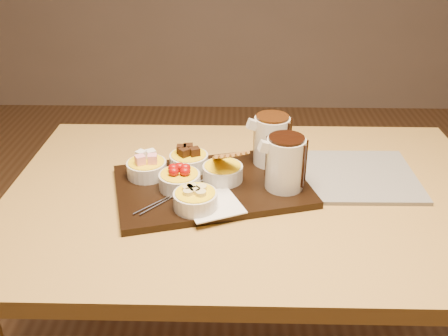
{
  "coord_description": "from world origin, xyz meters",
  "views": [
    {
      "loc": [
        -0.04,
        -1.06,
        1.38
      ],
      "look_at": [
        -0.07,
        0.0,
        0.81
      ],
      "focal_mm": 40.0,
      "sensor_mm": 36.0,
      "label": 1
    }
  ],
  "objects_px": {
    "serving_board": "(212,186)",
    "pitcher_milk_chocolate": "(271,141)",
    "bowl_strawberries": "(180,181)",
    "pitcher_dark_chocolate": "(285,164)",
    "newspaper": "(348,176)",
    "dining_table": "(250,223)"
  },
  "relations": [
    {
      "from": "serving_board",
      "to": "pitcher_dark_chocolate",
      "type": "relative_size",
      "value": 3.64
    },
    {
      "from": "pitcher_dark_chocolate",
      "to": "serving_board",
      "type": "bearing_deg",
      "value": 160.02
    },
    {
      "from": "pitcher_milk_chocolate",
      "to": "bowl_strawberries",
      "type": "bearing_deg",
      "value": -163.61
    },
    {
      "from": "serving_board",
      "to": "pitcher_milk_chocolate",
      "type": "height_order",
      "value": "pitcher_milk_chocolate"
    },
    {
      "from": "serving_board",
      "to": "pitcher_milk_chocolate",
      "type": "xyz_separation_m",
      "value": [
        0.15,
        0.11,
        0.07
      ]
    },
    {
      "from": "pitcher_dark_chocolate",
      "to": "pitcher_milk_chocolate",
      "type": "relative_size",
      "value": 1.0
    },
    {
      "from": "dining_table",
      "to": "pitcher_dark_chocolate",
      "type": "relative_size",
      "value": 9.5
    },
    {
      "from": "serving_board",
      "to": "pitcher_dark_chocolate",
      "type": "xyz_separation_m",
      "value": [
        0.17,
        -0.01,
        0.07
      ]
    },
    {
      "from": "serving_board",
      "to": "pitcher_dark_chocolate",
      "type": "distance_m",
      "value": 0.19
    },
    {
      "from": "bowl_strawberries",
      "to": "newspaper",
      "type": "bearing_deg",
      "value": 12.48
    },
    {
      "from": "dining_table",
      "to": "newspaper",
      "type": "bearing_deg",
      "value": 15.63
    },
    {
      "from": "serving_board",
      "to": "dining_table",
      "type": "bearing_deg",
      "value": -16.8
    },
    {
      "from": "bowl_strawberries",
      "to": "pitcher_dark_chocolate",
      "type": "bearing_deg",
      "value": 2.59
    },
    {
      "from": "newspaper",
      "to": "pitcher_dark_chocolate",
      "type": "bearing_deg",
      "value": -155.23
    },
    {
      "from": "pitcher_dark_chocolate",
      "to": "dining_table",
      "type": "bearing_deg",
      "value": 156.2
    },
    {
      "from": "bowl_strawberries",
      "to": "pitcher_milk_chocolate",
      "type": "xyz_separation_m",
      "value": [
        0.23,
        0.14,
        0.04
      ]
    },
    {
      "from": "pitcher_dark_chocolate",
      "to": "newspaper",
      "type": "height_order",
      "value": "pitcher_dark_chocolate"
    },
    {
      "from": "pitcher_dark_chocolate",
      "to": "bowl_strawberries",
      "type": "bearing_deg",
      "value": 167.35
    },
    {
      "from": "bowl_strawberries",
      "to": "serving_board",
      "type": "bearing_deg",
      "value": 18.82
    },
    {
      "from": "bowl_strawberries",
      "to": "pitcher_dark_chocolate",
      "type": "relative_size",
      "value": 0.79
    },
    {
      "from": "pitcher_dark_chocolate",
      "to": "pitcher_milk_chocolate",
      "type": "distance_m",
      "value": 0.13
    },
    {
      "from": "serving_board",
      "to": "pitcher_dark_chocolate",
      "type": "height_order",
      "value": "pitcher_dark_chocolate"
    }
  ]
}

